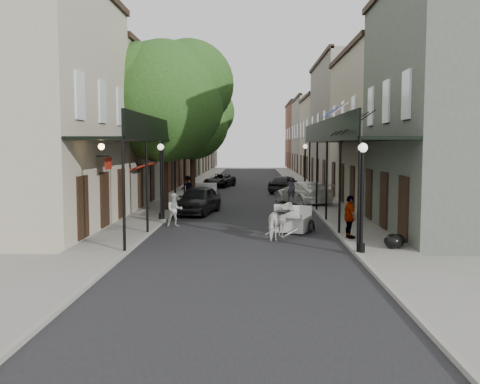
# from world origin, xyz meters

# --- Properties ---
(ground) EXTENTS (140.00, 140.00, 0.00)m
(ground) POSITION_xyz_m (0.00, 0.00, 0.00)
(ground) COLOR gray
(ground) RESTS_ON ground
(road) EXTENTS (8.00, 90.00, 0.01)m
(road) POSITION_xyz_m (0.00, 20.00, 0.01)
(road) COLOR black
(road) RESTS_ON ground
(sidewalk_left) EXTENTS (2.20, 90.00, 0.12)m
(sidewalk_left) POSITION_xyz_m (-5.00, 20.00, 0.06)
(sidewalk_left) COLOR gray
(sidewalk_left) RESTS_ON ground
(sidewalk_right) EXTENTS (2.20, 90.00, 0.12)m
(sidewalk_right) POSITION_xyz_m (5.00, 20.00, 0.06)
(sidewalk_right) COLOR gray
(sidewalk_right) RESTS_ON ground
(building_row_left) EXTENTS (5.00, 80.00, 10.50)m
(building_row_left) POSITION_xyz_m (-8.60, 30.00, 5.25)
(building_row_left) COLOR #A8A187
(building_row_left) RESTS_ON ground
(building_row_right) EXTENTS (5.00, 80.00, 10.50)m
(building_row_right) POSITION_xyz_m (8.60, 30.00, 5.25)
(building_row_right) COLOR gray
(building_row_right) RESTS_ON ground
(gallery_left) EXTENTS (2.20, 18.05, 4.88)m
(gallery_left) POSITION_xyz_m (-4.79, 6.98, 4.05)
(gallery_left) COLOR black
(gallery_left) RESTS_ON sidewalk_left
(gallery_right) EXTENTS (2.20, 18.05, 4.88)m
(gallery_right) POSITION_xyz_m (4.79, 6.98, 4.05)
(gallery_right) COLOR black
(gallery_right) RESTS_ON sidewalk_right
(tree_near) EXTENTS (7.31, 6.80, 9.63)m
(tree_near) POSITION_xyz_m (-4.20, 10.18, 6.49)
(tree_near) COLOR #382619
(tree_near) RESTS_ON sidewalk_left
(tree_far) EXTENTS (6.45, 6.00, 8.61)m
(tree_far) POSITION_xyz_m (-4.25, 24.18, 5.84)
(tree_far) COLOR #382619
(tree_far) RESTS_ON sidewalk_left
(lamppost_right_near) EXTENTS (0.32, 0.32, 3.71)m
(lamppost_right_near) POSITION_xyz_m (4.10, -2.00, 2.05)
(lamppost_right_near) COLOR black
(lamppost_right_near) RESTS_ON sidewalk_right
(lamppost_left) EXTENTS (0.32, 0.32, 3.71)m
(lamppost_left) POSITION_xyz_m (-4.10, 6.00, 2.05)
(lamppost_left) COLOR black
(lamppost_left) RESTS_ON sidewalk_left
(lamppost_right_far) EXTENTS (0.32, 0.32, 3.71)m
(lamppost_right_far) POSITION_xyz_m (4.10, 18.00, 2.05)
(lamppost_right_far) COLOR black
(lamppost_right_far) RESTS_ON sidewalk_right
(horse) EXTENTS (1.32, 1.89, 1.46)m
(horse) POSITION_xyz_m (1.54, 1.07, 0.73)
(horse) COLOR silver
(horse) RESTS_ON ground
(carriage) EXTENTS (1.97, 2.44, 2.44)m
(carriage) POSITION_xyz_m (2.30, 3.22, 0.95)
(carriage) COLOR black
(carriage) RESTS_ON ground
(pedestrian_walking) EXTENTS (0.91, 0.81, 1.56)m
(pedestrian_walking) POSITION_xyz_m (-3.22, 4.37, 0.78)
(pedestrian_walking) COLOR #A5A59C
(pedestrian_walking) RESTS_ON ground
(pedestrian_sidewalk_left) EXTENTS (1.09, 1.04, 1.49)m
(pedestrian_sidewalk_left) POSITION_xyz_m (-4.20, 17.29, 0.86)
(pedestrian_sidewalk_left) COLOR gray
(pedestrian_sidewalk_left) RESTS_ON sidewalk_left
(pedestrian_sidewalk_right) EXTENTS (0.60, 1.05, 1.68)m
(pedestrian_sidewalk_right) POSITION_xyz_m (4.20, 0.71, 0.96)
(pedestrian_sidewalk_right) COLOR gray
(pedestrian_sidewalk_right) RESTS_ON sidewalk_right
(car_left_near) EXTENTS (2.59, 4.76, 1.54)m
(car_left_near) POSITION_xyz_m (-2.61, 9.00, 0.77)
(car_left_near) COLOR black
(car_left_near) RESTS_ON ground
(car_left_mid) EXTENTS (1.70, 4.07, 1.31)m
(car_left_mid) POSITION_xyz_m (-2.60, 14.00, 0.65)
(car_left_mid) COLOR #959499
(car_left_mid) RESTS_ON ground
(car_left_far) EXTENTS (2.98, 4.70, 1.21)m
(car_left_far) POSITION_xyz_m (-2.60, 27.79, 0.60)
(car_left_far) COLOR black
(car_left_far) RESTS_ON ground
(car_right_near) EXTENTS (3.90, 5.44, 1.46)m
(car_right_near) POSITION_xyz_m (3.60, 14.00, 0.73)
(car_right_near) COLOR white
(car_right_near) RESTS_ON ground
(car_right_far) EXTENTS (3.15, 4.55, 1.44)m
(car_right_far) POSITION_xyz_m (2.94, 22.02, 0.72)
(car_right_far) COLOR black
(car_right_far) RESTS_ON ground
(trash_bags) EXTENTS (0.88, 1.03, 0.53)m
(trash_bags) POSITION_xyz_m (5.47, -1.15, 0.36)
(trash_bags) COLOR black
(trash_bags) RESTS_ON sidewalk_right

